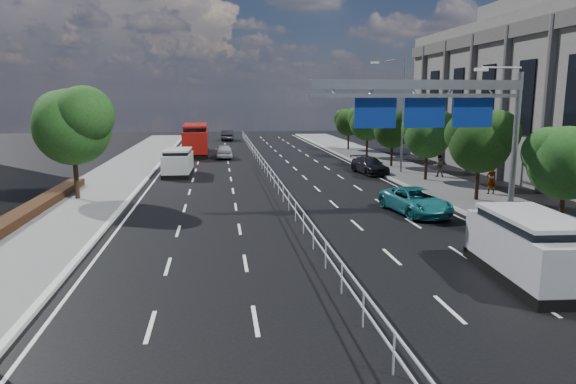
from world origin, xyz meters
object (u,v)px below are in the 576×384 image
object	(u,v)px
overhead_gantry	(441,106)
white_minivan	(178,162)
silver_minivan	(530,248)
near_car_silver	(224,151)
pedestrian_b	(439,166)
pedestrian_a	(491,180)
parked_car_teal	(416,201)
near_car_dark	(228,135)
parked_car_dark	(370,165)
red_bus	(196,139)

from	to	relation	value
overhead_gantry	white_minivan	world-z (taller)	overhead_gantry
silver_minivan	near_car_silver	bearing A→B (deg)	109.13
white_minivan	pedestrian_b	bearing A→B (deg)	-10.08
silver_minivan	pedestrian_a	size ratio (longest dim) A/B	3.13
overhead_gantry	pedestrian_b	xyz separation A→B (m)	(6.00, 13.21, -4.65)
silver_minivan	parked_car_teal	distance (m)	10.01
near_car_dark	parked_car_teal	size ratio (longest dim) A/B	0.94
parked_car_teal	parked_car_dark	size ratio (longest dim) A/B	1.07
near_car_dark	pedestrian_a	xyz separation A→B (m)	(15.27, -44.31, 0.28)
near_car_silver	parked_car_teal	bearing A→B (deg)	109.73
pedestrian_a	overhead_gantry	bearing A→B (deg)	39.48
overhead_gantry	pedestrian_a	size ratio (longest dim) A/B	5.80
overhead_gantry	near_car_dark	bearing A→B (deg)	100.19
parked_car_dark	parked_car_teal	bearing A→B (deg)	-104.64
silver_minivan	pedestrian_a	world-z (taller)	silver_minivan
overhead_gantry	pedestrian_b	size ratio (longest dim) A/B	6.27
silver_minivan	parked_car_dark	xyz separation A→B (m)	(1.80, 24.32, -0.44)
overhead_gantry	red_bus	world-z (taller)	overhead_gantry
overhead_gantry	pedestrian_b	distance (m)	15.23
pedestrian_a	white_minivan	bearing A→B (deg)	-34.51
near_car_dark	pedestrian_a	distance (m)	46.87
overhead_gantry	silver_minivan	bearing A→B (deg)	-91.71
parked_car_teal	pedestrian_a	size ratio (longest dim) A/B	2.74
red_bus	pedestrian_b	world-z (taller)	red_bus
white_minivan	red_bus	world-z (taller)	red_bus
red_bus	near_car_dark	distance (m)	17.85
overhead_gantry	silver_minivan	xyz separation A→B (m)	(-0.24, -8.05, -4.51)
pedestrian_b	overhead_gantry	bearing A→B (deg)	79.79
silver_minivan	pedestrian_b	xyz separation A→B (m)	(6.24, 21.26, -0.14)
red_bus	silver_minivan	distance (m)	42.84
overhead_gantry	pedestrian_b	world-z (taller)	overhead_gantry
silver_minivan	white_minivan	bearing A→B (deg)	122.06
overhead_gantry	parked_car_teal	bearing A→B (deg)	97.02
red_bus	parked_car_teal	size ratio (longest dim) A/B	2.21
parked_car_dark	red_bus	bearing A→B (deg)	123.30
red_bus	pedestrian_a	size ratio (longest dim) A/B	6.07
white_minivan	red_bus	distance (m)	15.52
red_bus	silver_minivan	bearing A→B (deg)	-73.91
near_car_silver	red_bus	bearing A→B (deg)	-56.04
white_minivan	pedestrian_b	xyz separation A→B (m)	(19.58, -4.21, -0.06)
red_bus	pedestrian_b	bearing A→B (deg)	-47.29
overhead_gantry	near_car_dark	xyz separation A→B (m)	(-9.05, 50.34, -4.86)
parked_car_dark	near_car_dark	bearing A→B (deg)	99.82
white_minivan	silver_minivan	xyz separation A→B (m)	(13.34, -25.47, 0.08)
parked_car_teal	silver_minivan	bearing A→B (deg)	-97.89
overhead_gantry	near_car_silver	bearing A→B (deg)	109.04
white_minivan	red_bus	size ratio (longest dim) A/B	0.45
near_car_dark	pedestrian_a	bearing A→B (deg)	113.12
parked_car_teal	red_bus	bearing A→B (deg)	104.18
near_car_dark	silver_minivan	xyz separation A→B (m)	(8.81, -58.39, 0.35)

